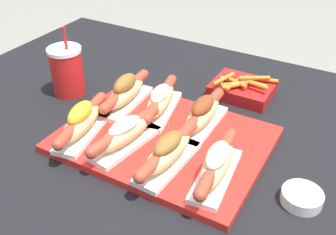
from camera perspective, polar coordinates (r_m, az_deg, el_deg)
serving_tray at (r=0.90m, az=-0.63°, el=-3.21°), size 0.46×0.34×0.02m
hot_dog_0 at (r=0.90m, az=-12.44°, el=-0.57°), size 0.09×0.22×0.08m
hot_dog_1 at (r=0.85m, az=-6.27°, el=-2.30°), size 0.08×0.22×0.06m
hot_dog_2 at (r=0.80m, az=-0.02°, el=-5.04°), size 0.07×0.22×0.07m
hot_dog_3 at (r=0.77m, az=7.08°, el=-6.76°), size 0.08×0.22×0.07m
hot_dog_4 at (r=1.00m, az=-6.20°, el=3.67°), size 0.07×0.22×0.08m
hot_dog_5 at (r=0.96m, az=-1.13°, el=2.44°), size 0.10×0.22×0.07m
hot_dog_6 at (r=0.91m, az=4.99°, el=0.48°), size 0.06×0.22×0.08m
sauce_bowl at (r=0.80m, az=18.86°, el=-10.83°), size 0.08×0.08×0.02m
drink_cup at (r=1.10m, az=-14.42°, el=6.58°), size 0.09×0.09×0.19m
fries_basket at (r=1.09m, az=10.72°, el=4.16°), size 0.16×0.14×0.06m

